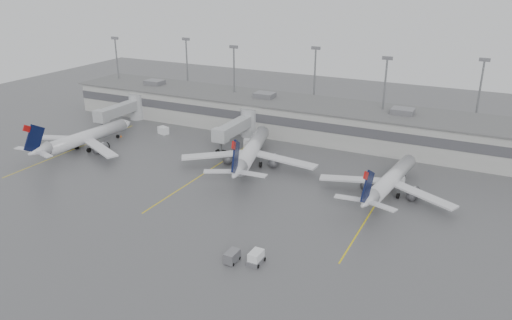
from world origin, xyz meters
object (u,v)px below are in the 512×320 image
at_px(jet_mid_left, 251,151).
at_px(baggage_tug, 256,259).
at_px(jet_mid_right, 389,181).
at_px(jet_far_left, 83,138).

xyz_separation_m(jet_mid_left, baggage_tug, (17.85, -33.37, -2.55)).
height_order(jet_mid_left, jet_mid_right, jet_mid_left).
relative_size(jet_mid_right, baggage_tug, 9.87).
height_order(jet_far_left, baggage_tug, jet_far_left).
height_order(jet_mid_left, baggage_tug, jet_mid_left).
distance_m(jet_far_left, jet_mid_left, 39.73).
xyz_separation_m(jet_far_left, jet_mid_right, (68.37, 6.55, -0.12)).
height_order(jet_mid_right, baggage_tug, jet_mid_right).
bearing_deg(jet_mid_right, jet_mid_left, -177.29).
xyz_separation_m(jet_far_left, jet_mid_left, (38.82, 8.46, 0.26)).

